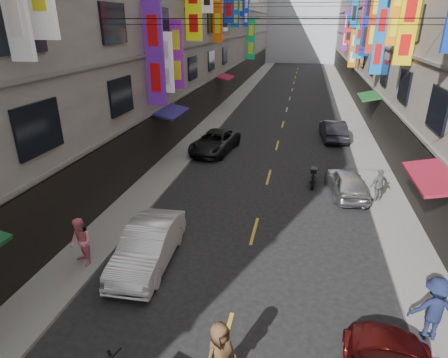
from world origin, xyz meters
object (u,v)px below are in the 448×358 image
at_px(car_left_mid, 148,246).
at_px(car_right_mid, 346,182).
at_px(car_left_far, 215,142).
at_px(pedestrian_rnear, 434,309).
at_px(pedestrian_rfar, 379,185).
at_px(pedestrian_crossing, 220,354).
at_px(scooter_far_right, 313,177).
at_px(car_right_far, 333,130).
at_px(pedestrian_lfar, 81,242).

xyz_separation_m(car_left_mid, car_right_mid, (7.40, 7.53, -0.07)).
bearing_deg(car_left_far, car_right_mid, -25.23).
xyz_separation_m(pedestrian_rnear, pedestrian_rfar, (0.00, 8.62, -0.14)).
distance_m(car_left_mid, pedestrian_crossing, 5.47).
bearing_deg(pedestrian_rnear, car_left_far, -61.17).
xyz_separation_m(scooter_far_right, car_left_far, (-6.40, 4.32, 0.24)).
xyz_separation_m(car_right_far, pedestrian_crossing, (-3.73, -21.56, 0.15)).
relative_size(car_right_far, pedestrian_rnear, 2.31).
height_order(car_left_far, pedestrian_rfar, pedestrian_rfar).
relative_size(car_left_mid, pedestrian_lfar, 2.53).
bearing_deg(car_right_far, pedestrian_lfar, 57.00).
height_order(car_left_mid, pedestrian_crossing, pedestrian_crossing).
distance_m(car_left_mid, car_right_mid, 10.56).
distance_m(car_right_mid, pedestrian_crossing, 12.31).
height_order(scooter_far_right, pedestrian_rnear, pedestrian_rnear).
relative_size(car_left_mid, car_left_far, 0.92).
bearing_deg(car_right_mid, pedestrian_rfar, 147.28).
distance_m(pedestrian_lfar, pedestrian_rnear, 11.04).
relative_size(car_right_mid, pedestrian_crossing, 2.24).
bearing_deg(scooter_far_right, pedestrian_rfar, 154.57).
height_order(car_right_mid, pedestrian_rfar, pedestrian_rfar).
bearing_deg(scooter_far_right, pedestrian_crossing, 82.67).
height_order(scooter_far_right, car_left_mid, car_left_mid).
relative_size(car_right_far, pedestrian_lfar, 2.47).
xyz_separation_m(scooter_far_right, pedestrian_crossing, (-2.26, -12.66, 0.43)).
relative_size(scooter_far_right, car_left_mid, 0.40).
bearing_deg(car_left_far, pedestrian_rfar, -24.03).
height_order(car_right_mid, car_right_far, car_right_far).
bearing_deg(pedestrian_rfar, car_right_far, -111.40).
bearing_deg(pedestrian_crossing, car_right_mid, 17.54).
bearing_deg(car_right_mid, pedestrian_rnear, 90.66).
height_order(scooter_far_right, pedestrian_crossing, pedestrian_crossing).
relative_size(car_right_far, pedestrian_crossing, 2.50).
relative_size(scooter_far_right, car_right_mid, 0.46).
relative_size(car_left_mid, pedestrian_rfar, 2.80).
xyz_separation_m(car_left_far, pedestrian_rfar, (9.40, -5.93, 0.24)).
bearing_deg(pedestrian_rnear, car_right_mid, -85.45).
relative_size(scooter_far_right, car_left_far, 0.37).
bearing_deg(pedestrian_rfar, scooter_far_right, -57.90).
height_order(car_right_mid, pedestrian_crossing, pedestrian_crossing).
relative_size(car_left_far, pedestrian_crossing, 2.80).
bearing_deg(car_right_far, pedestrian_crossing, 74.84).
height_order(pedestrian_lfar, pedestrian_rnear, pedestrian_rnear).
xyz_separation_m(car_right_far, pedestrian_rnear, (1.53, -19.13, 0.34)).
bearing_deg(pedestrian_lfar, car_right_mid, 76.54).
relative_size(pedestrian_lfar, pedestrian_crossing, 1.01).
bearing_deg(car_right_mid, car_left_far, -41.38).
height_order(scooter_far_right, pedestrian_rfar, pedestrian_rfar).
bearing_deg(car_left_far, pedestrian_rnear, -48.92).
bearing_deg(car_right_mid, scooter_far_right, -39.02).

